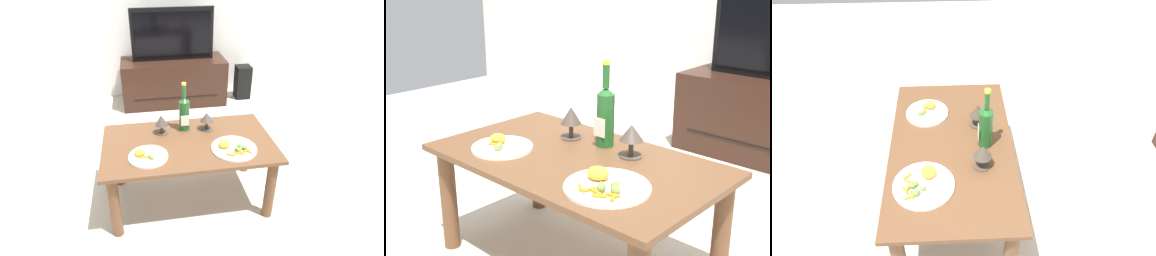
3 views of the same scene
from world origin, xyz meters
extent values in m
plane|color=beige|center=(0.00, 0.00, 0.00)|extent=(6.40, 6.40, 0.00)
cube|color=brown|center=(0.00, 0.00, 0.47)|extent=(1.14, 0.66, 0.03)
cylinder|color=brown|center=(-0.50, -0.26, 0.23)|extent=(0.07, 0.07, 0.46)
cylinder|color=brown|center=(-0.50, 0.26, 0.23)|extent=(0.07, 0.07, 0.46)
cylinder|color=brown|center=(0.50, 0.26, 0.23)|extent=(0.07, 0.07, 0.46)
cylinder|color=#1E5923|center=(0.00, 0.18, 0.59)|extent=(0.07, 0.07, 0.22)
cone|color=#1E5923|center=(0.00, 0.18, 0.71)|extent=(0.07, 0.07, 0.03)
cylinder|color=#1E5923|center=(0.00, 0.18, 0.77)|extent=(0.03, 0.03, 0.09)
cylinder|color=yellow|center=(0.00, 0.18, 0.83)|extent=(0.03, 0.03, 0.02)
cube|color=silver|center=(0.00, 0.14, 0.57)|extent=(0.06, 0.00, 0.08)
cylinder|color=#473D33|center=(-0.16, 0.15, 0.49)|extent=(0.09, 0.09, 0.01)
cylinder|color=#473D33|center=(-0.16, 0.15, 0.52)|extent=(0.02, 0.02, 0.06)
cone|color=#473D33|center=(-0.16, 0.15, 0.59)|extent=(0.09, 0.09, 0.08)
cylinder|color=#473D33|center=(0.15, 0.15, 0.49)|extent=(0.09, 0.09, 0.01)
cylinder|color=#473D33|center=(0.15, 0.15, 0.52)|extent=(0.02, 0.02, 0.06)
cone|color=#473D33|center=(0.15, 0.15, 0.58)|extent=(0.09, 0.09, 0.06)
cylinder|color=white|center=(-0.27, -0.14, 0.49)|extent=(0.25, 0.25, 0.01)
torus|color=white|center=(-0.27, -0.14, 0.50)|extent=(0.24, 0.24, 0.01)
ellipsoid|color=orange|center=(-0.32, -0.12, 0.51)|extent=(0.07, 0.06, 0.04)
cube|color=beige|center=(-0.23, -0.09, 0.50)|extent=(0.07, 0.06, 0.02)
cylinder|color=orange|center=(-0.27, -0.16, 0.50)|extent=(0.04, 0.02, 0.01)
cylinder|color=orange|center=(-0.29, -0.15, 0.50)|extent=(0.04, 0.03, 0.01)
cylinder|color=orange|center=(-0.31, -0.15, 0.50)|extent=(0.04, 0.02, 0.01)
sphere|color=olive|center=(-0.26, -0.16, 0.51)|extent=(0.03, 0.03, 0.03)
sphere|color=olive|center=(-0.25, -0.18, 0.51)|extent=(0.03, 0.03, 0.03)
sphere|color=olive|center=(-0.26, -0.16, 0.51)|extent=(0.02, 0.02, 0.02)
cylinder|color=white|center=(0.27, -0.14, 0.49)|extent=(0.29, 0.29, 0.01)
torus|color=white|center=(0.27, -0.14, 0.50)|extent=(0.29, 0.29, 0.01)
ellipsoid|color=orange|center=(0.22, -0.12, 0.52)|extent=(0.08, 0.07, 0.04)
cube|color=beige|center=(0.33, -0.09, 0.50)|extent=(0.08, 0.07, 0.02)
cylinder|color=orange|center=(0.22, -0.22, 0.50)|extent=(0.04, 0.04, 0.01)
cylinder|color=orange|center=(0.26, -0.21, 0.50)|extent=(0.02, 0.05, 0.01)
cylinder|color=orange|center=(0.31, -0.22, 0.50)|extent=(0.05, 0.04, 0.01)
cylinder|color=orange|center=(0.29, -0.21, 0.50)|extent=(0.05, 0.02, 0.01)
cylinder|color=orange|center=(0.35, -0.20, 0.50)|extent=(0.03, 0.05, 0.01)
cylinder|color=orange|center=(0.34, -0.19, 0.50)|extent=(0.05, 0.02, 0.01)
sphere|color=olive|center=(0.34, -0.17, 0.51)|extent=(0.03, 0.03, 0.03)
sphere|color=olive|center=(0.31, -0.14, 0.51)|extent=(0.03, 0.03, 0.03)
sphere|color=olive|center=(0.28, -0.17, 0.51)|extent=(0.03, 0.03, 0.03)
sphere|color=olive|center=(0.33, -0.17, 0.51)|extent=(0.03, 0.03, 0.03)
sphere|color=olive|center=(0.29, -0.19, 0.51)|extent=(0.03, 0.03, 0.03)
camera|label=1|loc=(-0.29, -1.81, 1.63)|focal=30.26mm
camera|label=2|loc=(1.24, -1.32, 1.20)|focal=47.16mm
camera|label=3|loc=(1.39, 0.00, 1.81)|focal=33.81mm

